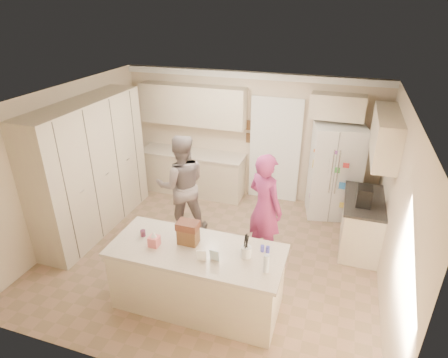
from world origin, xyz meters
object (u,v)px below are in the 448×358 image
(teen_girl, at_px, (265,208))
(island_base, at_px, (198,278))
(coffee_maker, at_px, (364,196))
(utensil_crock, at_px, (246,252))
(tissue_box, at_px, (154,241))
(refrigerator, at_px, (335,172))
(dollhouse_body, at_px, (188,236))
(teen_boy, at_px, (182,185))

(teen_girl, bearing_deg, island_base, 98.67)
(island_base, distance_m, teen_girl, 1.56)
(coffee_maker, height_order, teen_girl, teen_girl)
(island_base, bearing_deg, coffee_maker, 42.83)
(utensil_crock, height_order, tissue_box, utensil_crock)
(refrigerator, distance_m, utensil_crock, 3.18)
(refrigerator, bearing_deg, tissue_box, -135.00)
(tissue_box, bearing_deg, refrigerator, 56.56)
(coffee_maker, bearing_deg, refrigerator, 112.35)
(dollhouse_body, bearing_deg, refrigerator, 60.28)
(island_base, xyz_separation_m, tissue_box, (-0.55, -0.10, 0.56))
(utensil_crock, distance_m, tissue_box, 1.21)
(tissue_box, height_order, dollhouse_body, dollhouse_body)
(refrigerator, bearing_deg, island_base, -128.30)
(dollhouse_body, bearing_deg, utensil_crock, -3.58)
(utensil_crock, bearing_deg, coffee_maker, 52.88)
(dollhouse_body, bearing_deg, teen_boy, 117.15)
(coffee_maker, bearing_deg, teen_boy, -175.27)
(refrigerator, height_order, tissue_box, refrigerator)
(refrigerator, bearing_deg, coffee_maker, -79.22)
(coffee_maker, relative_size, island_base, 0.14)
(coffee_maker, xyz_separation_m, tissue_box, (-2.60, -2.00, -0.07))
(utensil_crock, bearing_deg, island_base, -175.60)
(refrigerator, distance_m, teen_boy, 2.89)
(refrigerator, height_order, island_base, refrigerator)
(island_base, height_order, utensil_crock, utensil_crock)
(refrigerator, bearing_deg, utensil_crock, -118.19)
(island_base, bearing_deg, refrigerator, 63.26)
(utensil_crock, distance_m, teen_boy, 2.26)
(coffee_maker, relative_size, teen_girl, 0.17)
(island_base, xyz_separation_m, teen_girl, (0.60, 1.36, 0.46))
(teen_boy, bearing_deg, teen_girl, 141.39)
(tissue_box, distance_m, dollhouse_body, 0.45)
(island_base, relative_size, tissue_box, 15.71)
(teen_girl, bearing_deg, coffee_maker, -127.10)
(island_base, height_order, teen_boy, teen_boy)
(island_base, bearing_deg, tissue_box, -169.70)
(coffee_maker, distance_m, teen_boy, 3.01)
(coffee_maker, relative_size, teen_boy, 0.16)
(tissue_box, xyz_separation_m, teen_boy, (-0.40, 1.75, -0.08))
(teen_boy, height_order, teen_girl, teen_boy)
(tissue_box, bearing_deg, teen_boy, 102.73)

